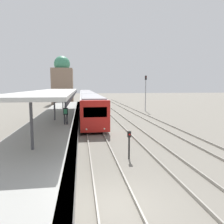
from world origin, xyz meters
TOP-DOWN VIEW (x-y plane):
  - ground_plane at (0.00, 0.00)m, footprint 240.00×240.00m
  - track_platform_line at (0.00, 0.00)m, footprint 1.51×120.00m
  - track_middle_line at (3.76, 0.00)m, footprint 1.51×120.00m
  - station_platform at (-3.81, 0.00)m, footprint 4.69×80.00m
  - platform_canopy at (-3.77, 14.76)m, footprint 4.00×25.55m
  - person_on_platform at (-2.56, 12.10)m, footprint 0.40×0.40m
  - train_near at (0.00, 33.08)m, footprint 2.62×43.49m
  - signal_post_near at (1.55, 4.91)m, footprint 0.20×0.21m
  - signal_mast_far at (9.60, 28.35)m, footprint 0.28×0.29m
  - distant_domed_building at (-5.42, 45.55)m, footprint 4.80×4.80m

SIDE VIEW (x-z plane):
  - ground_plane at x=0.00m, z-range 0.00..0.00m
  - track_platform_line at x=0.00m, z-range 0.00..0.15m
  - track_middle_line at x=3.76m, z-range 0.00..0.15m
  - station_platform at x=-3.81m, z-range 0.00..0.91m
  - signal_post_near at x=1.55m, z-range 0.21..1.88m
  - train_near at x=0.00m, z-range 0.17..3.33m
  - person_on_platform at x=-2.56m, z-range 1.07..2.73m
  - signal_mast_far at x=9.60m, z-range 0.70..6.69m
  - platform_canopy at x=-3.77m, z-range 2.25..5.16m
  - distant_domed_building at x=-5.42m, z-range -0.35..10.84m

